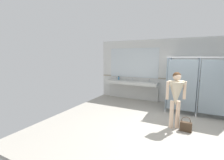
# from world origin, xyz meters

# --- Properties ---
(ground_plane) EXTENTS (7.40, 5.72, 0.10)m
(ground_plane) POSITION_xyz_m (0.00, 0.00, -0.05)
(ground_plane) COLOR #9E998E
(wall_back) EXTENTS (7.40, 0.12, 2.75)m
(wall_back) POSITION_xyz_m (0.00, 2.62, 1.38)
(wall_back) COLOR silver
(wall_back) RESTS_ON ground_plane
(wall_back_tile_band) EXTENTS (7.40, 0.01, 0.06)m
(wall_back_tile_band) POSITION_xyz_m (0.00, 2.56, 1.05)
(wall_back_tile_band) COLOR #9E937F
(wall_back_tile_band) RESTS_ON wall_back
(vanity_counter) EXTENTS (2.44, 0.53, 0.99)m
(vanity_counter) POSITION_xyz_m (-2.07, 2.36, 0.64)
(vanity_counter) COLOR silver
(vanity_counter) RESTS_ON ground_plane
(mirror_panel) EXTENTS (2.34, 0.02, 1.36)m
(mirror_panel) POSITION_xyz_m (-2.07, 2.55, 1.71)
(mirror_panel) COLOR silver
(mirror_panel) RESTS_ON wall_back
(bathroom_stalls) EXTENTS (2.03, 1.35, 2.00)m
(bathroom_stalls) POSITION_xyz_m (0.61, 1.67, 1.05)
(bathroom_stalls) COLOR gray
(bathroom_stalls) RESTS_ON ground_plane
(person_standing) EXTENTS (0.54, 0.54, 1.59)m
(person_standing) POSITION_xyz_m (0.03, 0.08, 1.00)
(person_standing) COLOR beige
(person_standing) RESTS_ON ground_plane
(handbag) EXTENTS (0.30, 0.12, 0.41)m
(handbag) POSITION_xyz_m (0.33, -0.02, 0.14)
(handbag) COLOR #3F2D1E
(handbag) RESTS_ON ground_plane
(soap_dispenser) EXTENTS (0.07, 0.07, 0.18)m
(soap_dispenser) POSITION_xyz_m (-2.77, 2.43, 0.96)
(soap_dispenser) COLOR teal
(soap_dispenser) RESTS_ON vanity_counter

